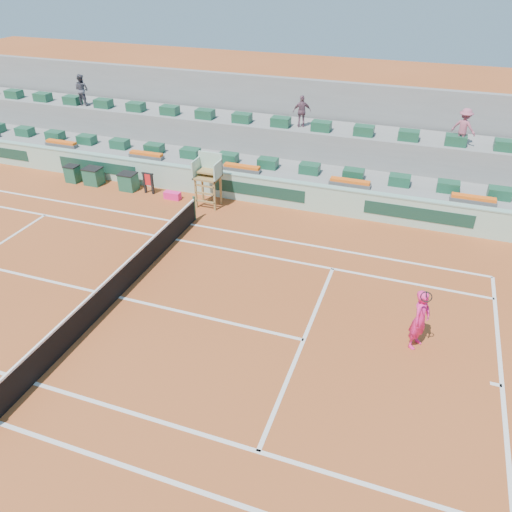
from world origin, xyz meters
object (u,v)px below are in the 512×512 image
object	(u,v)px
player_bag	(172,195)
umpire_chair	(208,173)
drink_cooler_a	(128,181)
tennis_player	(420,319)

from	to	relation	value
player_bag	umpire_chair	xyz separation A→B (m)	(1.90, 0.01, 1.37)
player_bag	umpire_chair	distance (m)	2.34
drink_cooler_a	tennis_player	xyz separation A→B (m)	(13.90, -6.82, 0.54)
drink_cooler_a	tennis_player	size ratio (longest dim) A/B	0.37
tennis_player	drink_cooler_a	bearing A→B (deg)	153.87
drink_cooler_a	umpire_chair	bearing A→B (deg)	-2.83
umpire_chair	tennis_player	size ratio (longest dim) A/B	1.05
player_bag	tennis_player	xyz separation A→B (m)	(11.44, -6.59, 0.79)
umpire_chair	tennis_player	xyz separation A→B (m)	(9.54, -6.60, -0.58)
player_bag	tennis_player	distance (m)	13.22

